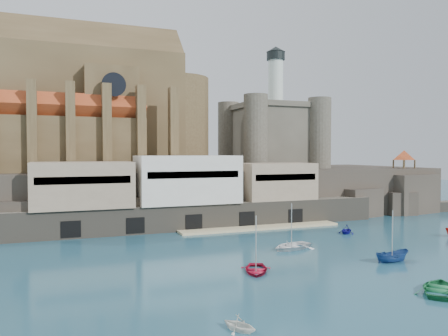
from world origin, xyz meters
TOP-DOWN VIEW (x-y plane):
  - ground at (0.00, 0.00)m, footprint 300.00×300.00m
  - promontory at (-0.19, 39.37)m, footprint 100.00×36.00m
  - quay at (-10.19, 23.07)m, footprint 70.00×12.00m
  - church at (-24.13, 41.85)m, footprint 47.00×25.93m
  - castle_keep at (16.08, 41.08)m, footprint 21.20×21.20m
  - rock_outcrop at (42.00, 25.84)m, footprint 14.50×10.50m
  - pavilion at (42.00, 26.00)m, footprint 6.40×6.40m
  - boat_0 at (-10.91, -7.58)m, footprint 3.96×2.61m
  - boat_1 at (-19.04, -21.99)m, footprint 2.99×2.64m
  - boat_2 at (6.73, -9.55)m, footprint 1.86×1.81m
  - boat_3 at (2.73, -20.50)m, footprint 3.96×4.35m
  - boat_6 at (-1.16, 1.47)m, footprint 2.85×4.93m
  - boat_7 at (13.26, 8.38)m, footprint 3.24×3.45m

SIDE VIEW (x-z plane):
  - ground at x=0.00m, z-range 0.00..0.00m
  - boat_0 at x=-10.91m, z-range -2.69..2.69m
  - boat_1 at x=-19.04m, z-range -1.48..1.48m
  - boat_2 at x=6.73m, z-range -2.36..2.36m
  - boat_3 at x=2.73m, z-range -3.20..3.20m
  - boat_6 at x=-1.16m, z-range -3.32..3.32m
  - boat_7 at x=13.26m, z-range -1.72..1.72m
  - rock_outcrop at x=42.00m, z-range -0.33..8.37m
  - promontory at x=-0.19m, z-range -0.08..9.92m
  - quay at x=-10.19m, z-range -0.46..12.59m
  - pavilion at x=42.00m, z-range 10.03..15.43m
  - castle_keep at x=16.08m, z-range 3.66..32.96m
  - church at x=-24.13m, z-range 6.88..37.38m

